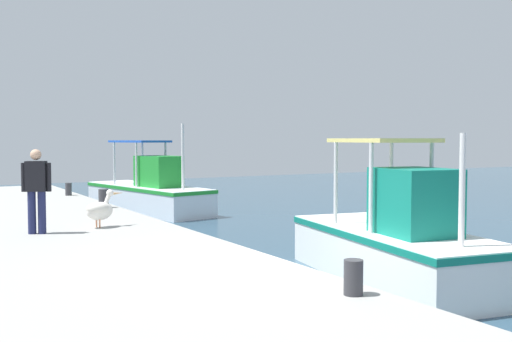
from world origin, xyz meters
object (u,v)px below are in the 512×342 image
at_px(mooring_bollard_nearest, 68,189).
at_px(mooring_bollard_second, 104,198).
at_px(fisherman_standing, 36,187).
at_px(mooring_bollard_third, 353,277).
at_px(fishing_boat_second, 397,243).
at_px(fishing_boat_nearest, 149,192).
at_px(pelican, 100,209).

bearing_deg(mooring_bollard_nearest, mooring_bollard_second, -0.00).
distance_m(fisherman_standing, mooring_bollard_third, 7.46).
xyz_separation_m(fisherman_standing, mooring_bollard_second, (-3.89, 2.49, -0.69)).
bearing_deg(mooring_bollard_nearest, fishing_boat_second, 14.77).
height_order(fishing_boat_nearest, mooring_bollard_third, fishing_boat_nearest).
relative_size(fishing_boat_nearest, mooring_bollard_nearest, 15.51).
bearing_deg(mooring_bollard_second, pelican, -17.21).
distance_m(fishing_boat_nearest, mooring_bollard_second, 5.63).
bearing_deg(fisherman_standing, mooring_bollard_nearest, 162.99).
relative_size(pelican, mooring_bollard_second, 1.83).
relative_size(pelican, mooring_bollard_third, 2.18).
bearing_deg(fishing_boat_nearest, fishing_boat_second, 0.93).
height_order(pelican, mooring_bollard_nearest, pelican).
bearing_deg(fisherman_standing, fishing_boat_second, 53.10).
distance_m(fishing_boat_nearest, pelican, 9.40).
height_order(fisherman_standing, mooring_bollard_third, fisherman_standing).
bearing_deg(mooring_bollard_third, fisherman_standing, -160.43).
bearing_deg(fisherman_standing, mooring_bollard_third, 19.57).
height_order(pelican, fisherman_standing, fisherman_standing).
bearing_deg(pelican, mooring_bollard_second, 162.79).
xyz_separation_m(fisherman_standing, mooring_bollard_third, (6.99, 2.49, -0.73)).
relative_size(mooring_bollard_second, mooring_bollard_third, 1.19).
bearing_deg(fishing_boat_second, mooring_bollard_third, -51.03).
height_order(fishing_boat_nearest, mooring_bollard_nearest, fishing_boat_nearest).
bearing_deg(fishing_boat_nearest, mooring_bollard_third, -11.17).
distance_m(fishing_boat_nearest, fishing_boat_second, 12.93).
bearing_deg(fishing_boat_nearest, pelican, -26.69).
relative_size(fishing_boat_second, mooring_bollard_nearest, 12.43).
distance_m(pelican, fisherman_standing, 1.47).
bearing_deg(fisherman_standing, fishing_boat_nearest, 147.09).
height_order(mooring_bollard_nearest, mooring_bollard_third, mooring_bollard_third).
bearing_deg(fisherman_standing, mooring_bollard_second, 147.42).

